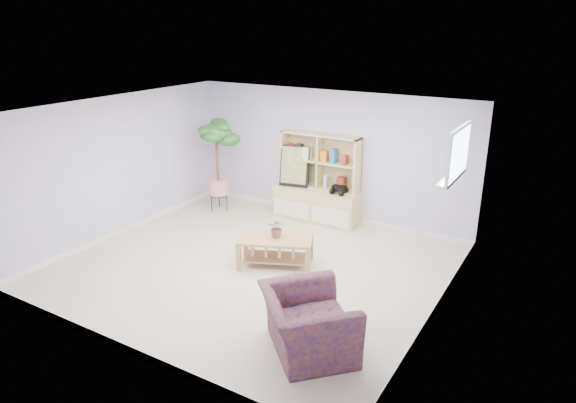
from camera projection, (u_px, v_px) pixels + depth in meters
The scene contains 14 objects.
floor at pixel (253, 267), 7.83m from camera, with size 5.50×5.00×0.01m, color beige.
ceiling at pixel (249, 109), 7.03m from camera, with size 5.50×5.00×0.01m, color white.
walls at pixel (251, 192), 7.43m from camera, with size 5.51×5.01×2.40m.
baseboard at pixel (253, 264), 7.81m from camera, with size 5.50×5.00×0.10m, color white, non-canonical shape.
window at pixel (459, 154), 6.33m from camera, with size 0.10×0.98×0.68m, color silver, non-canonical shape.
window_sill at pixel (452, 178), 6.47m from camera, with size 0.14×1.00×0.04m, color white.
storage_unit at pixel (317, 179), 9.41m from camera, with size 1.63×0.55×1.63m, color tan, non-canonical shape.
poster at pixel (294, 166), 9.54m from camera, with size 0.56×0.13×0.77m, color yellow, non-canonical shape.
toy_truck at pixel (339, 189), 9.18m from camera, with size 0.34×0.23×0.18m, color black, non-canonical shape.
coffee_table at pixel (276, 251), 7.83m from camera, with size 1.11×0.60×0.45m, color #A87C48, non-canonical shape.
table_plant at pixel (277, 228), 7.73m from camera, with size 0.27×0.23×0.30m, color #276622.
floor_tree at pixel (218, 166), 9.89m from camera, with size 0.67×0.67×1.81m, color #22491C, non-canonical shape.
armchair at pixel (308, 319), 5.72m from camera, with size 1.08×0.94×0.80m, color #13154C.
sill_plant at pixel (458, 162), 6.63m from camera, with size 0.14×0.11×0.24m, color #22491C.
Camera 1 is at (4.07, -5.78, 3.54)m, focal length 32.00 mm.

